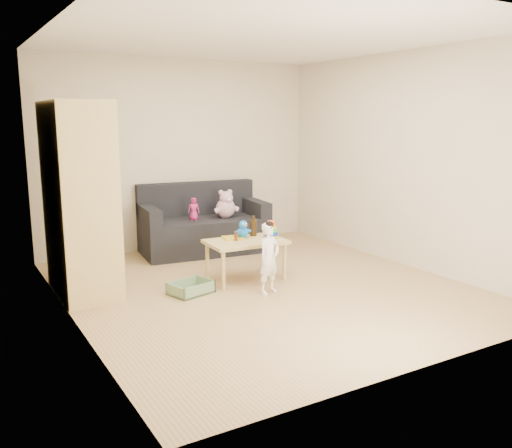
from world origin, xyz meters
TOP-DOWN VIEW (x-y plane):
  - room at (0.00, 0.00)m, footprint 4.50×4.50m
  - wardrobe at (-1.72, 0.81)m, footprint 0.55×1.10m
  - sofa at (0.11, 1.75)m, footprint 1.75×1.02m
  - play_table at (-0.03, 0.34)m, footprint 0.89×0.59m
  - storage_bin at (-0.77, 0.20)m, footprint 0.49×0.41m
  - toddler at (-0.05, -0.20)m, footprint 0.31×0.25m
  - pink_bear at (0.39, 1.64)m, footprint 0.34×0.32m
  - doll at (-0.06, 1.69)m, footprint 0.18×0.15m
  - ring_stacker at (0.30, 0.33)m, footprint 0.17×0.17m
  - brown_bottle at (0.16, 0.50)m, footprint 0.08×0.08m
  - blue_plush at (-0.00, 0.46)m, footprint 0.20×0.17m
  - wooden_figure at (-0.14, 0.36)m, footprint 0.05×0.04m
  - yellow_book at (-0.11, 0.49)m, footprint 0.26×0.26m

SIDE VIEW (x-z plane):
  - storage_bin at x=-0.77m, z-range 0.00..0.13m
  - play_table at x=-0.03m, z-range 0.00..0.46m
  - sofa at x=0.11m, z-range 0.00..0.47m
  - toddler at x=-0.05m, z-range 0.00..0.73m
  - yellow_book at x=-0.11m, z-range 0.46..0.47m
  - wooden_figure at x=-0.14m, z-range 0.46..0.58m
  - ring_stacker at x=0.30m, z-range 0.44..0.63m
  - brown_bottle at x=0.16m, z-range 0.44..0.68m
  - blue_plush at x=0.00m, z-range 0.46..0.66m
  - doll at x=-0.06m, z-range 0.47..0.77m
  - pink_bear at x=0.39m, z-range 0.47..0.79m
  - wardrobe at x=-1.72m, z-range 0.00..1.97m
  - room at x=0.00m, z-range -0.95..3.55m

